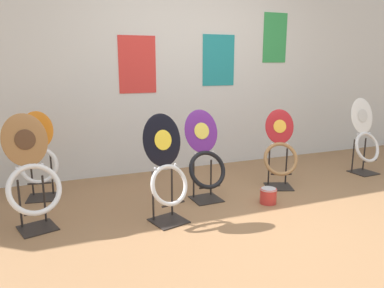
{
  "coord_description": "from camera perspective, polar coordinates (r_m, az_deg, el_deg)",
  "views": [
    {
      "loc": [
        -1.71,
        -2.51,
        1.37
      ],
      "look_at": [
        -0.32,
        0.91,
        0.55
      ],
      "focal_mm": 35.0,
      "sensor_mm": 36.0,
      "label": 1
    }
  ],
  "objects": [
    {
      "name": "ground_plane",
      "position": [
        3.33,
        11.33,
        -12.01
      ],
      "size": [
        14.0,
        14.0,
        0.0
      ],
      "primitive_type": "plane",
      "color": "#8E6642"
    },
    {
      "name": "wall_back",
      "position": [
        4.78,
        -1.12,
        11.69
      ],
      "size": [
        8.0,
        0.07,
        2.6
      ],
      "color": "silver",
      "rests_on": "ground_plane"
    },
    {
      "name": "toilet_seat_display_orange_sun",
      "position": [
        4.04,
        -22.31,
        -2.26
      ],
      "size": [
        0.39,
        0.32,
        0.89
      ],
      "color": "black",
      "rests_on": "ground_plane"
    },
    {
      "name": "toilet_seat_display_white_plain",
      "position": [
        5.09,
        24.84,
        0.72
      ],
      "size": [
        0.39,
        0.32,
        0.93
      ],
      "color": "black",
      "rests_on": "ground_plane"
    },
    {
      "name": "toilet_seat_display_purple_note",
      "position": [
        3.73,
        2.03,
        -2.45
      ],
      "size": [
        0.4,
        0.35,
        0.9
      ],
      "color": "black",
      "rests_on": "ground_plane"
    },
    {
      "name": "toilet_seat_display_crimson_swirl",
      "position": [
        4.2,
        13.26,
        -0.98
      ],
      "size": [
        0.42,
        0.39,
        0.86
      ],
      "color": "black",
      "rests_on": "ground_plane"
    },
    {
      "name": "toilet_seat_display_woodgrain",
      "position": [
        3.33,
        -23.15,
        -5.03
      ],
      "size": [
        0.48,
        0.45,
        0.95
      ],
      "color": "black",
      "rests_on": "ground_plane"
    },
    {
      "name": "toilet_seat_display_jazz_black",
      "position": [
        3.2,
        -3.98,
        -3.73
      ],
      "size": [
        0.42,
        0.35,
        0.94
      ],
      "color": "black",
      "rests_on": "ground_plane"
    },
    {
      "name": "paint_can",
      "position": [
        3.78,
        11.55,
        -7.66
      ],
      "size": [
        0.17,
        0.17,
        0.15
      ],
      "color": "red",
      "rests_on": "ground_plane"
    }
  ]
}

